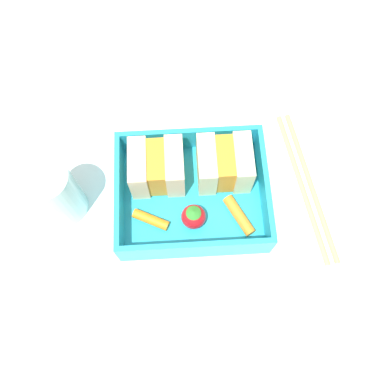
{
  "coord_description": "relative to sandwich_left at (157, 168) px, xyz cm",
  "views": [
    {
      "loc": [
        -1.02,
        -17.78,
        49.81
      ],
      "look_at": [
        0.0,
        0.0,
        2.7
      ],
      "focal_mm": 40.0,
      "sensor_mm": 36.0,
      "label": 1
    }
  ],
  "objects": [
    {
      "name": "ground_plane",
      "position": [
        3.95,
        -2.84,
        -4.9
      ],
      "size": [
        120.0,
        120.0,
        2.0
      ],
      "primitive_type": "cube",
      "color": "white"
    },
    {
      "name": "folded_napkin",
      "position": [
        3.81,
        -22.06,
        -3.7
      ],
      "size": [
        16.0,
        12.27,
        0.4
      ],
      "primitive_type": "cube",
      "rotation": [
        0.0,
        0.0,
        -0.16
      ],
      "color": "white",
      "rests_on": "ground_plane"
    },
    {
      "name": "bento_tray",
      "position": [
        3.95,
        -2.84,
        -3.3
      ],
      "size": [
        17.62,
        14.43,
        1.2
      ],
      "primitive_type": "cube",
      "color": "#23A5C3",
      "rests_on": "ground_plane"
    },
    {
      "name": "chopstick_pair",
      "position": [
        18.37,
        -1.79,
        -3.55
      ],
      "size": [
        5.09,
        20.39,
        0.7
      ],
      "color": "tan",
      "rests_on": "ground_plane"
    },
    {
      "name": "sandwich_left",
      "position": [
        0.0,
        0.0,
        0.0
      ],
      "size": [
        6.27,
        5.69,
        5.41
      ],
      "color": "beige",
      "rests_on": "bento_tray"
    },
    {
      "name": "carrot_stick_far_left",
      "position": [
        -1.05,
        -5.67,
        -2.13
      ],
      "size": [
        4.44,
        2.94,
        1.15
      ],
      "primitive_type": "cylinder",
      "rotation": [
        1.57,
        0.0,
        1.12
      ],
      "color": "orange",
      "rests_on": "bento_tray"
    },
    {
      "name": "drinking_glass",
      "position": [
        -11.43,
        -2.66,
        0.72
      ],
      "size": [
        5.22,
        5.22,
        9.25
      ],
      "primitive_type": "cylinder",
      "color": "silver",
      "rests_on": "ground_plane"
    },
    {
      "name": "bento_rim",
      "position": [
        3.95,
        -2.84,
        -0.76
      ],
      "size": [
        17.62,
        14.43,
        3.89
      ],
      "color": "#23A5C3",
      "rests_on": "bento_tray"
    },
    {
      "name": "carrot_stick_left",
      "position": [
        9.33,
        -5.78,
        -2.05
      ],
      "size": [
        3.53,
        5.15,
        1.3
      ],
      "primitive_type": "cylinder",
      "rotation": [
        1.57,
        0.0,
        3.62
      ],
      "color": "orange",
      "rests_on": "bento_tray"
    },
    {
      "name": "sandwich_center_left",
      "position": [
        7.91,
        0.0,
        0.0
      ],
      "size": [
        6.27,
        5.69,
        5.41
      ],
      "color": "beige",
      "rests_on": "bento_tray"
    },
    {
      "name": "strawberry_far_left",
      "position": [
        3.87,
        -5.89,
        -1.14
      ],
      "size": [
        2.88,
        2.88,
        3.48
      ],
      "color": "red",
      "rests_on": "bento_tray"
    }
  ]
}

